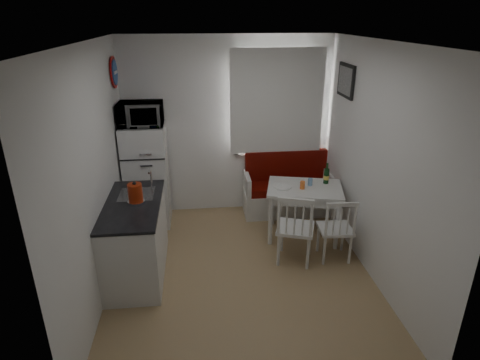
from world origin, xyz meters
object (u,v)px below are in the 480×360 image
object	(u,v)px
microwave	(141,114)
wine_bottle	(327,173)
bench	(287,193)
fridge	(147,176)
kitchen_counter	(136,238)
chair_left	(298,223)
dining_table	(305,193)
chair_right	(338,224)
kettle	(135,193)

from	to	relation	value
microwave	wine_bottle	world-z (taller)	microwave
bench	fridge	size ratio (longest dim) A/B	0.90
kitchen_counter	bench	world-z (taller)	kitchen_counter
wine_bottle	chair_left	bearing A→B (deg)	-126.37
dining_table	chair_right	bearing A→B (deg)	-55.56
microwave	wine_bottle	size ratio (longest dim) A/B	2.00
fridge	wine_bottle	world-z (taller)	fridge
kitchen_counter	chair_right	world-z (taller)	kitchen_counter
dining_table	fridge	distance (m)	2.21
kitchen_counter	chair_left	distance (m)	1.89
kettle	wine_bottle	xyz separation A→B (m)	(2.40, 0.73, -0.15)
bench	chair_right	size ratio (longest dim) A/B	2.92
dining_table	fridge	world-z (taller)	fridge
bench	kettle	distance (m)	2.55
kitchen_counter	chair_right	xyz separation A→B (m)	(2.39, -0.04, 0.06)
fridge	microwave	bearing A→B (deg)	-90.00
kitchen_counter	microwave	size ratio (longest dim) A/B	2.30
microwave	chair_right	bearing A→B (deg)	-27.59
kitchen_counter	chair_left	xyz separation A→B (m)	(1.89, -0.05, 0.12)
bench	fridge	world-z (taller)	fridge
fridge	kitchen_counter	bearing A→B (deg)	-90.90
fridge	kettle	bearing A→B (deg)	-88.63
bench	chair_right	xyz separation A→B (m)	(0.31, -1.40, 0.21)
dining_table	kitchen_counter	bearing A→B (deg)	-150.38
wine_bottle	kettle	bearing A→B (deg)	-163.16
microwave	kettle	world-z (taller)	microwave
kitchen_counter	bench	size ratio (longest dim) A/B	1.01
kitchen_counter	dining_table	xyz separation A→B (m)	(2.14, 0.61, 0.19)
chair_right	wine_bottle	bearing A→B (deg)	87.48
dining_table	wine_bottle	size ratio (longest dim) A/B	3.83
chair_right	microwave	bearing A→B (deg)	154.69
bench	wine_bottle	bearing A→B (deg)	-59.67
wine_bottle	dining_table	bearing A→B (deg)	-162.31
bench	fridge	distance (m)	2.10
microwave	fridge	bearing A→B (deg)	90.00
dining_table	chair_right	size ratio (longest dim) A/B	2.45
fridge	kettle	xyz separation A→B (m)	(0.03, -1.26, 0.29)
dining_table	fridge	size ratio (longest dim) A/B	0.75
chair_left	fridge	bearing A→B (deg)	164.14
bench	kettle	bearing A→B (deg)	-145.98
chair_right	microwave	distance (m)	2.89
kitchen_counter	bench	xyz separation A→B (m)	(2.07, 1.35, -0.14)
chair_right	wine_bottle	world-z (taller)	wine_bottle
dining_table	microwave	bearing A→B (deg)	178.25
chair_right	microwave	xyz separation A→B (m)	(-2.37, 1.24, 1.10)
dining_table	chair_right	distance (m)	0.71
bench	microwave	distance (m)	2.44
dining_table	chair_left	size ratio (longest dim) A/B	2.03
dining_table	fridge	bearing A→B (deg)	177.00
microwave	kettle	xyz separation A→B (m)	(0.03, -1.21, -0.60)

